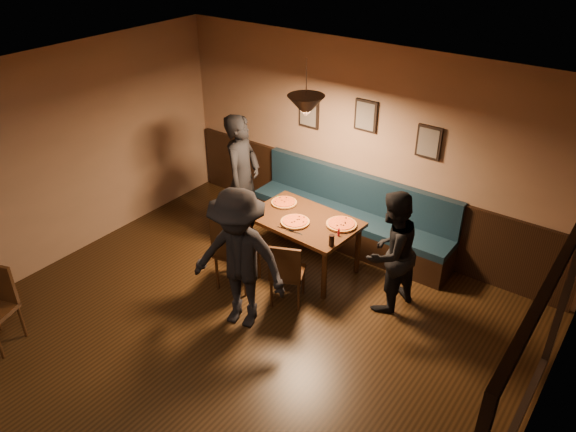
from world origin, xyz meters
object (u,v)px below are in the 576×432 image
at_px(booth_bench, 350,213).
at_px(chair_near_left, 237,249).
at_px(dining_table, 304,243).
at_px(soda_glass, 332,240).
at_px(diner_right, 391,252).
at_px(diner_left, 243,180).
at_px(chair_near_right, 288,271).
at_px(diner_front, 239,260).
at_px(tabasco_bottle, 339,232).

bearing_deg(booth_bench, chair_near_left, -111.77).
bearing_deg(dining_table, soda_glass, -23.45).
bearing_deg(soda_glass, diner_right, 20.89).
height_order(booth_bench, diner_left, diner_left).
distance_m(dining_table, diner_right, 1.33).
distance_m(dining_table, chair_near_right, 0.75).
relative_size(diner_left, diner_front, 1.09).
xyz_separation_m(booth_bench, chair_near_right, (0.06, -1.55, -0.06)).
height_order(dining_table, chair_near_right, chair_near_right).
relative_size(booth_bench, tabasco_bottle, 25.67).
height_order(dining_table, soda_glass, soda_glass).
relative_size(diner_right, soda_glass, 10.74).
distance_m(booth_bench, diner_left, 1.56).
relative_size(booth_bench, dining_table, 2.16).
bearing_deg(diner_front, chair_near_right, 58.13).
bearing_deg(booth_bench, tabasco_bottle, -67.86).
height_order(dining_table, tabasco_bottle, tabasco_bottle).
distance_m(diner_left, diner_right, 2.39).
relative_size(booth_bench, diner_left, 1.59).
xyz_separation_m(dining_table, tabasco_bottle, (0.58, -0.09, 0.43)).
xyz_separation_m(chair_near_right, diner_left, (-1.36, 0.80, 0.50)).
bearing_deg(dining_table, chair_near_left, -116.09).
distance_m(diner_front, soda_glass, 1.16).
bearing_deg(diner_right, diner_front, -30.29).
xyz_separation_m(booth_bench, diner_front, (-0.15, -2.17, 0.37)).
xyz_separation_m(chair_near_left, soda_glass, (1.08, 0.48, 0.29)).
bearing_deg(diner_right, tabasco_bottle, -74.55).
bearing_deg(dining_table, diner_front, -84.22).
distance_m(booth_bench, chair_near_left, 1.77).
bearing_deg(soda_glass, tabasco_bottle, 100.21).
bearing_deg(tabasco_bottle, chair_near_right, -117.62).
height_order(diner_front, tabasco_bottle, diner_front).
xyz_separation_m(booth_bench, chair_near_left, (-0.66, -1.64, 0.03)).
relative_size(dining_table, chair_near_left, 1.32).
bearing_deg(diner_right, diner_left, -80.23).
bearing_deg(diner_left, dining_table, -109.32).
relative_size(booth_bench, diner_front, 1.73).
relative_size(diner_right, diner_front, 0.89).
relative_size(chair_near_right, diner_front, 0.51).
bearing_deg(diner_front, diner_left, 115.40).
bearing_deg(chair_near_left, dining_table, 46.23).
relative_size(diner_front, tabasco_bottle, 14.81).
bearing_deg(diner_left, tabasco_bottle, -110.57).
distance_m(dining_table, chair_near_left, 0.93).
bearing_deg(diner_front, booth_bench, 72.57).
relative_size(chair_near_right, soda_glass, 6.11).
xyz_separation_m(diner_left, diner_right, (2.38, -0.17, -0.17)).
bearing_deg(dining_table, diner_left, 178.69).
xyz_separation_m(diner_left, tabasco_bottle, (1.68, -0.19, -0.14)).
bearing_deg(soda_glass, diner_left, 166.37).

